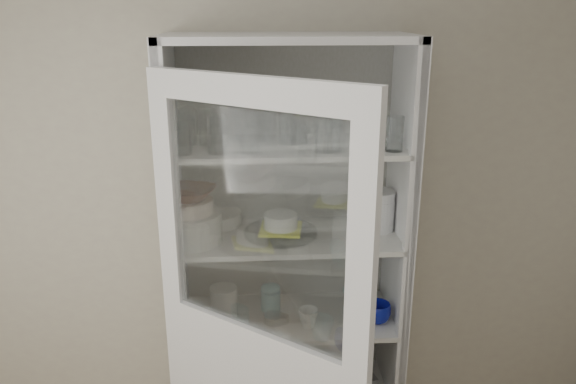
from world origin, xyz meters
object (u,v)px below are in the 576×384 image
(white_ramekin, at_px, (281,221))
(white_canister, at_px, (224,302))
(glass_platter, at_px, (281,232))
(mug_blue, at_px, (378,313))
(terracotta_bowl, at_px, (189,193))
(goblet_3, at_px, (372,120))
(measuring_cups, at_px, (274,318))
(goblet_0, at_px, (189,122))
(mug_teal, at_px, (355,299))
(teal_jar, at_px, (271,298))
(cream_bowl, at_px, (190,206))
(goblet_2, at_px, (316,121))
(plate_stack_back, at_px, (218,218))
(grey_bowl_stack, at_px, (380,211))
(tin_box, at_px, (355,381))
(pantry_cabinet, at_px, (287,292))
(plate_stack_front, at_px, (191,227))
(mug_white, at_px, (308,318))
(yellow_trivet, at_px, (281,229))
(goblet_1, at_px, (238,120))
(cupboard_door, at_px, (258,383))

(white_ramekin, distance_m, white_canister, 0.47)
(glass_platter, height_order, mug_blue, glass_platter)
(terracotta_bowl, distance_m, white_canister, 0.56)
(goblet_3, bearing_deg, measuring_cups, -160.25)
(white_ramekin, relative_size, measuring_cups, 1.61)
(glass_platter, bearing_deg, goblet_0, 167.64)
(mug_teal, bearing_deg, teal_jar, -167.71)
(cream_bowl, height_order, white_canister, cream_bowl)
(goblet_2, bearing_deg, terracotta_bowl, -167.08)
(plate_stack_back, height_order, grey_bowl_stack, grey_bowl_stack)
(goblet_2, distance_m, plate_stack_back, 0.63)
(goblet_2, distance_m, tin_box, 1.27)
(pantry_cabinet, distance_m, plate_stack_back, 0.47)
(white_canister, bearing_deg, plate_stack_front, -154.16)
(pantry_cabinet, xyz_separation_m, mug_teal, (0.31, -0.03, -0.03))
(goblet_2, xyz_separation_m, terracotta_bowl, (-0.53, -0.12, -0.27))
(glass_platter, relative_size, mug_teal, 2.79)
(pantry_cabinet, distance_m, measuring_cups, 0.15)
(glass_platter, distance_m, mug_blue, 0.57)
(plate_stack_back, xyz_separation_m, glass_platter, (0.28, -0.14, -0.02))
(white_ramekin, bearing_deg, mug_white, -42.42)
(teal_jar, bearing_deg, mug_teal, -3.88)
(grey_bowl_stack, distance_m, mug_white, 0.57)
(yellow_trivet, xyz_separation_m, white_ramekin, (0.00, 0.00, 0.04))
(goblet_1, bearing_deg, mug_white, -34.35)
(white_canister, relative_size, tin_box, 0.79)
(cupboard_door, relative_size, goblet_3, 13.04)
(mug_teal, bearing_deg, goblet_3, 66.68)
(terracotta_bowl, distance_m, yellow_trivet, 0.43)
(goblet_1, distance_m, mug_teal, 0.98)
(glass_platter, xyz_separation_m, grey_bowl_stack, (0.44, 0.02, 0.08))
(goblet_0, bearing_deg, glass_platter, -12.36)
(goblet_1, distance_m, plate_stack_back, 0.47)
(pantry_cabinet, distance_m, plate_stack_front, 0.57)
(grey_bowl_stack, relative_size, tin_box, 0.98)
(grey_bowl_stack, relative_size, measuring_cups, 2.01)
(goblet_1, height_order, measuring_cups, goblet_1)
(pantry_cabinet, height_order, cupboard_door, pantry_cabinet)
(grey_bowl_stack, xyz_separation_m, measuring_cups, (-0.47, -0.08, -0.47))
(yellow_trivet, bearing_deg, pantry_cabinet, 65.12)
(goblet_3, xyz_separation_m, white_canister, (-0.66, -0.09, -0.80))
(mug_white, bearing_deg, cream_bowl, 171.45)
(grey_bowl_stack, xyz_separation_m, mug_teal, (-0.09, 0.01, -0.44))
(goblet_0, relative_size, goblet_1, 0.97)
(terracotta_bowl, bearing_deg, plate_stack_front, 0.00)
(yellow_trivet, bearing_deg, tin_box, -0.08)
(goblet_1, bearing_deg, plate_stack_front, -144.20)
(white_ramekin, relative_size, mug_white, 1.59)
(mug_teal, height_order, measuring_cups, mug_teal)
(cupboard_door, bearing_deg, white_canister, 143.99)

